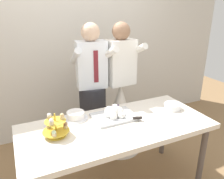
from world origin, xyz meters
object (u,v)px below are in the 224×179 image
object	(u,v)px
plate_stack	(173,106)
person_groom	(93,100)
person_bride	(120,109)
round_cake	(76,116)
dessert_table	(117,131)
main_cake_tray	(114,114)
cupcake_stand	(56,127)

from	to	relation	value
plate_stack	person_groom	world-z (taller)	person_groom
person_groom	person_bride	xyz separation A→B (m)	(0.35, -0.05, -0.16)
round_cake	person_bride	world-z (taller)	person_bride
dessert_table	main_cake_tray	xyz separation A→B (m)	(0.04, 0.14, 0.12)
round_cake	person_groom	bearing A→B (deg)	51.70
dessert_table	cupcake_stand	size ratio (longest dim) A/B	7.83
main_cake_tray	dessert_table	bearing A→B (deg)	-105.52
dessert_table	main_cake_tray	bearing A→B (deg)	74.48
plate_stack	person_bride	size ratio (longest dim) A/B	0.11
main_cake_tray	person_bride	bearing A→B (deg)	57.31
round_cake	person_bride	bearing A→B (deg)	28.83
round_cake	person_groom	distance (m)	0.54
cupcake_stand	person_bride	world-z (taller)	person_bride
main_cake_tray	plate_stack	size ratio (longest dim) A/B	2.41
cupcake_stand	person_groom	distance (m)	0.87
round_cake	person_bride	size ratio (longest dim) A/B	0.14
cupcake_stand	round_cake	distance (m)	0.33
round_cake	dessert_table	bearing A→B (deg)	-41.40
main_cake_tray	round_cake	distance (m)	0.38
cupcake_stand	plate_stack	world-z (taller)	cupcake_stand
main_cake_tray	plate_stack	bearing A→B (deg)	-8.11
plate_stack	person_bride	world-z (taller)	person_bride
plate_stack	person_bride	distance (m)	0.72
cupcake_stand	person_bride	size ratio (longest dim) A/B	0.14
plate_stack	round_cake	distance (m)	1.04
plate_stack	round_cake	xyz separation A→B (m)	(-1.01, 0.23, 0.00)
plate_stack	round_cake	bearing A→B (deg)	167.24
cupcake_stand	round_cake	xyz separation A→B (m)	(0.24, 0.23, -0.05)
round_cake	person_bride	xyz separation A→B (m)	(0.69, 0.38, -0.23)
plate_stack	round_cake	world-z (taller)	round_cake
person_groom	cupcake_stand	bearing A→B (deg)	-131.39
cupcake_stand	round_cake	bearing A→B (deg)	43.56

